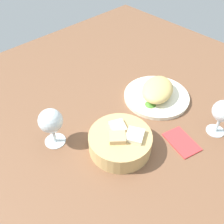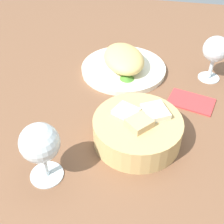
% 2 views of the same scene
% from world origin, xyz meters
% --- Properties ---
extents(ground_plane, '(1.40, 1.40, 0.02)m').
position_xyz_m(ground_plane, '(0.00, 0.00, -0.01)').
color(ground_plane, brown).
extents(plate, '(0.24, 0.24, 0.01)m').
position_xyz_m(plate, '(-0.14, 0.00, 0.01)').
color(plate, white).
rests_on(plate, ground_plane).
extents(omelette, '(0.19, 0.16, 0.05)m').
position_xyz_m(omelette, '(-0.14, 0.00, 0.04)').
color(omelette, '#D5BA6B').
rests_on(omelette, plate).
extents(lettuce_garnish, '(0.04, 0.04, 0.01)m').
position_xyz_m(lettuce_garnish, '(-0.08, 0.02, 0.02)').
color(lettuce_garnish, '#45832C').
rests_on(lettuce_garnish, plate).
extents(bread_basket, '(0.19, 0.19, 0.07)m').
position_xyz_m(bread_basket, '(0.12, 0.07, 0.03)').
color(bread_basket, tan).
rests_on(bread_basket, ground_plane).
extents(wine_glass_near, '(0.07, 0.07, 0.13)m').
position_xyz_m(wine_glass_near, '(0.25, -0.08, 0.09)').
color(wine_glass_near, silver).
rests_on(wine_glass_near, ground_plane).
extents(wine_glass_far, '(0.07, 0.07, 0.12)m').
position_xyz_m(wine_glass_far, '(-0.15, 0.24, 0.08)').
color(wine_glass_far, silver).
rests_on(wine_glass_far, ground_plane).
extents(folded_napkin, '(0.10, 0.12, 0.01)m').
position_xyz_m(folded_napkin, '(-0.03, 0.19, 0.00)').
color(folded_napkin, red).
rests_on(folded_napkin, ground_plane).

